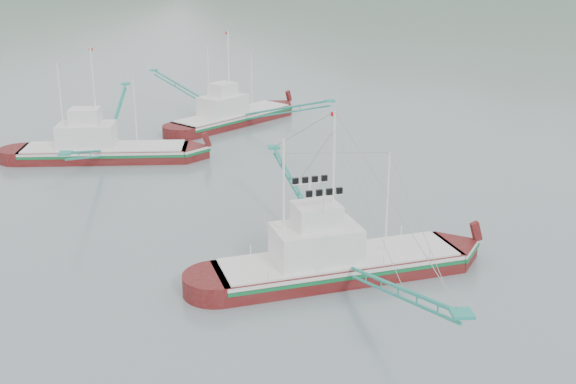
{
  "coord_description": "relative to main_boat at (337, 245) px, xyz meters",
  "views": [
    {
      "loc": [
        -3.36,
        -37.86,
        18.37
      ],
      "look_at": [
        0.0,
        6.0,
        3.2
      ],
      "focal_mm": 45.0,
      "sensor_mm": 36.0,
      "label": 1
    }
  ],
  "objects": [
    {
      "name": "main_boat",
      "position": [
        0.0,
        0.0,
        0.0
      ],
      "size": [
        14.98,
        25.83,
        10.62
      ],
      "rotation": [
        0.0,
        0.0,
        0.23
      ],
      "color": "#4E0D0D",
      "rests_on": "ground"
    },
    {
      "name": "bg_boat_far",
      "position": [
        -5.87,
        38.1,
        0.33
      ],
      "size": [
        21.7,
        22.01,
        10.63
      ],
      "rotation": [
        0.0,
        0.0,
        0.77
      ],
      "color": "#4E0D0D",
      "rests_on": "ground"
    },
    {
      "name": "ground",
      "position": [
        -2.37,
        0.02,
        -1.95
      ],
      "size": [
        1200.0,
        1200.0,
        0.0
      ],
      "primitive_type": "plane",
      "color": "slate",
      "rests_on": "ground"
    },
    {
      "name": "bg_boat_left",
      "position": [
        -17.57,
        25.42,
        -0.47
      ],
      "size": [
        14.79,
        26.66,
        10.78
      ],
      "rotation": [
        0.0,
        0.0,
        -0.02
      ],
      "color": "#4E0D0D",
      "rests_on": "ground"
    }
  ]
}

